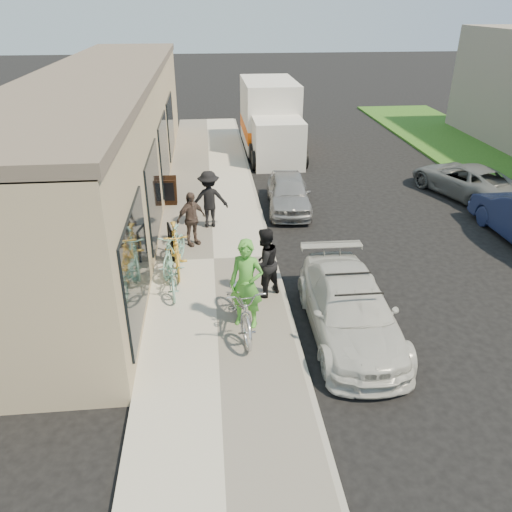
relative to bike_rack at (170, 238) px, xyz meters
name	(u,v)px	position (x,y,z in m)	size (l,w,h in m)	color
ground	(312,326)	(3.09, -3.24, -0.67)	(120.00, 120.00, 0.00)	black
sidewalk	(214,261)	(1.09, -0.24, -0.59)	(3.00, 34.00, 0.15)	#B5B1A3
curb	(273,259)	(2.64, -0.24, -0.60)	(0.12, 34.00, 0.13)	gray
storefront	(108,138)	(-2.15, 4.75, 1.46)	(3.60, 20.00, 4.22)	tan
bike_rack	(170,238)	(0.00, 0.00, 0.00)	(0.17, 0.60, 0.86)	black
sandwich_board	(168,191)	(-0.28, 3.72, -0.06)	(0.57, 0.58, 0.90)	black
sedan_white	(350,309)	(3.76, -3.57, -0.07)	(1.74, 4.12, 1.23)	silver
sedan_silver	(289,192)	(3.61, 3.35, -0.10)	(1.34, 3.32, 1.13)	#949599
moving_truck	(271,121)	(3.90, 10.49, 0.65)	(2.32, 6.07, 2.97)	silver
far_car_gray	(465,180)	(9.91, 4.04, -0.11)	(1.86, 4.04, 1.12)	#5B5E60
tandem_bike	(241,304)	(1.58, -3.35, 0.05)	(0.75, 2.15, 1.13)	silver
woman_rider	(246,284)	(1.70, -3.23, 0.43)	(0.69, 0.45, 1.90)	green
man_standing	(264,263)	(2.18, -2.11, 0.29)	(0.79, 0.61, 1.62)	black
cruiser_bike_a	(174,250)	(0.12, -0.70, 0.01)	(0.50, 1.76, 1.06)	#7EBCAD
cruiser_bike_b	(172,275)	(0.13, -1.72, -0.11)	(0.54, 1.55, 0.81)	#7EBCAD
cruiser_bike_c	(176,249)	(0.17, -0.76, 0.06)	(0.54, 1.91, 1.15)	gold
bystander_a	(209,199)	(1.04, 1.88, 0.32)	(1.08, 0.62, 1.68)	black
bystander_b	(191,219)	(0.53, 0.68, 0.23)	(0.88, 0.37, 1.50)	#4F3E38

